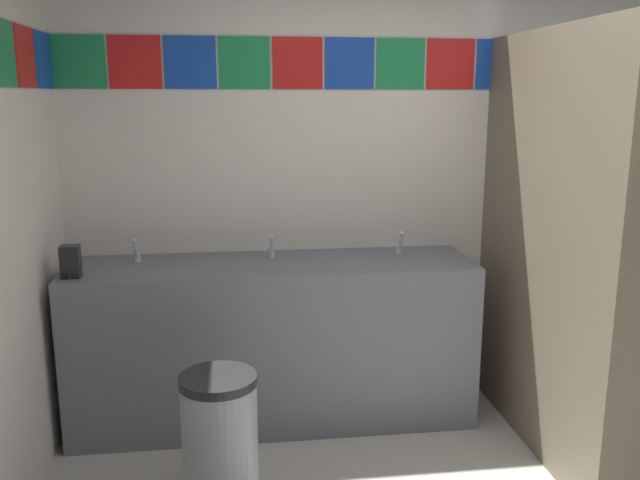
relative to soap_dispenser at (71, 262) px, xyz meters
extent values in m
cube|color=silver|center=(1.88, 0.49, 0.36)|extent=(4.01, 0.08, 2.66)
cube|color=#1E8C4C|center=(0.01, 0.45, 0.96)|extent=(0.27, 0.01, 0.27)
cube|color=red|center=(0.30, 0.45, 0.96)|extent=(0.27, 0.01, 0.27)
cube|color=#1947B7|center=(0.59, 0.45, 0.96)|extent=(0.27, 0.01, 0.27)
cube|color=#1E8C4C|center=(0.87, 0.45, 0.96)|extent=(0.27, 0.01, 0.27)
cube|color=red|center=(1.16, 0.45, 0.96)|extent=(0.27, 0.01, 0.27)
cube|color=#1947B7|center=(1.45, 0.45, 0.96)|extent=(0.27, 0.01, 0.27)
cube|color=#1E8C4C|center=(1.73, 0.45, 0.96)|extent=(0.27, 0.01, 0.27)
cube|color=red|center=(2.02, 0.45, 0.96)|extent=(0.27, 0.01, 0.27)
cube|color=#1947B7|center=(2.30, 0.45, 0.96)|extent=(0.27, 0.01, 0.27)
cube|color=#1E8C4C|center=(2.59, 0.45, 0.96)|extent=(0.27, 0.01, 0.27)
cube|color=red|center=(2.88, 0.45, 0.96)|extent=(0.27, 0.01, 0.27)
cube|color=#1E8C4C|center=(-0.12, -0.29, 0.96)|extent=(0.01, 0.27, 0.27)
cube|color=red|center=(-0.12, 0.01, 0.96)|extent=(0.01, 0.27, 0.27)
cube|color=#1947B7|center=(-0.12, 0.30, 0.96)|extent=(0.01, 0.27, 0.27)
cube|color=slate|center=(0.99, 0.17, -0.52)|extent=(2.14, 0.57, 0.89)
cube|color=slate|center=(0.99, 0.44, -0.12)|extent=(2.14, 0.03, 0.08)
cylinder|color=white|center=(0.28, 0.14, -0.13)|extent=(0.34, 0.34, 0.10)
cylinder|color=white|center=(0.99, 0.14, -0.13)|extent=(0.34, 0.34, 0.10)
cylinder|color=white|center=(1.70, 0.14, -0.13)|extent=(0.34, 0.34, 0.10)
cylinder|color=silver|center=(0.28, 0.28, -0.05)|extent=(0.04, 0.04, 0.05)
cylinder|color=silver|center=(0.28, 0.23, 0.02)|extent=(0.02, 0.06, 0.09)
cylinder|color=silver|center=(0.99, 0.28, -0.05)|extent=(0.04, 0.04, 0.05)
cylinder|color=silver|center=(0.99, 0.23, 0.02)|extent=(0.02, 0.06, 0.09)
cylinder|color=silver|center=(1.70, 0.28, -0.05)|extent=(0.04, 0.04, 0.05)
cylinder|color=silver|center=(1.70, 0.23, 0.02)|extent=(0.02, 0.06, 0.09)
cube|color=black|center=(0.00, 0.00, 0.00)|extent=(0.09, 0.07, 0.16)
cylinder|color=black|center=(0.00, -0.04, -0.06)|extent=(0.02, 0.02, 0.03)
cube|color=#726651|center=(2.27, -0.26, 0.07)|extent=(0.04, 1.42, 2.07)
cylinder|color=silver|center=(2.29, -0.95, 0.17)|extent=(0.02, 0.02, 0.10)
cylinder|color=white|center=(2.72, 0.03, -0.77)|extent=(0.38, 0.38, 0.40)
torus|color=white|center=(2.72, 0.03, -0.56)|extent=(0.39, 0.39, 0.05)
cube|color=white|center=(2.72, 0.24, -0.40)|extent=(0.34, 0.17, 0.34)
cylinder|color=#999EA3|center=(0.71, -0.62, -0.69)|extent=(0.32, 0.32, 0.57)
cylinder|color=#262628|center=(0.71, -0.62, -0.38)|extent=(0.33, 0.33, 0.04)
camera|label=1|loc=(0.80, -3.25, 0.79)|focal=37.17mm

